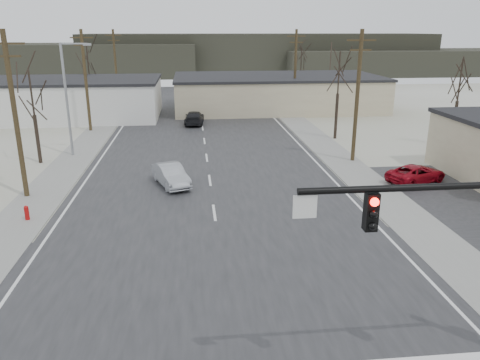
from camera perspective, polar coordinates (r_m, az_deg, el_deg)
The scene contains 26 objects.
ground at distance 19.48m, azimuth -1.92°, elevation -12.86°, with size 140.00×140.00×0.00m, color silver.
main_road at distance 33.24m, azimuth -3.77°, elevation 0.46°, with size 18.00×110.00×0.05m, color #262628.
cross_road at distance 19.47m, azimuth -1.92°, elevation -12.81°, with size 90.00×10.00×0.04m, color #262628.
sidewalk_left at distance 39.19m, azimuth -19.77°, elevation 2.14°, with size 3.00×90.00×0.06m, color gray.
sidewalk_right at distance 39.78m, azimuth 11.38°, elevation 3.08°, with size 3.00×90.00×0.06m, color gray.
fire_hydrant at distance 27.99m, azimuth -24.55°, elevation -3.66°, with size 0.24×0.24×0.87m.
building_left_far at distance 59.14m, azimuth -20.76°, elevation 9.27°, with size 22.30×12.30×4.50m.
building_right_far at distance 62.21m, azimuth 4.46°, elevation 10.63°, with size 26.30×14.30×4.30m.
upole_left_b at distance 30.90m, azimuth -25.75°, elevation 7.32°, with size 2.20×0.30×10.00m.
upole_left_c at distance 50.03m, azimuth -18.30°, elevation 11.58°, with size 2.20×0.30×10.00m.
upole_left_d at distance 69.65m, azimuth -14.93°, elevation 13.41°, with size 2.20×0.30×10.00m.
upole_right_a at distance 37.23m, azimuth 14.12°, elevation 10.06°, with size 2.20×0.30×10.00m.
upole_right_b at distance 58.28m, azimuth 6.74°, elevation 13.11°, with size 2.20×0.30×10.00m.
streetlight_main at distance 40.20m, azimuth -20.17°, elevation 9.86°, with size 2.40×0.25×9.00m.
tree_left_near at distance 38.88m, azimuth -24.06°, elevation 9.38°, with size 3.30×3.30×7.35m.
tree_right_mid at distance 45.00m, azimuth 11.96°, elevation 12.38°, with size 3.74×3.74×8.33m.
tree_left_far at distance 64.13m, azimuth -18.07°, elevation 13.76°, with size 3.96×3.96×8.82m.
tree_right_far at distance 70.70m, azimuth 7.46°, elevation 14.19°, with size 3.52×3.52×7.84m.
tree_lot at distance 45.29m, azimuth 25.23°, elevation 10.68°, with size 3.52×3.52×7.84m.
hill_left at distance 114.05m, azimuth -23.89°, elevation 13.17°, with size 70.00×18.00×7.00m, color #333026.
hill_center at distance 113.98m, azimuth 2.26°, elevation 15.13°, with size 80.00×18.00×9.00m, color #333026.
hill_right at distance 118.53m, azimuth 20.18°, elevation 13.35°, with size 60.00×18.00×5.50m, color #333026.
sedan_crossing at distance 31.36m, azimuth -8.43°, elevation 0.62°, with size 1.49×4.28×1.41m, color #92959B.
car_far_a at distance 51.80m, azimuth -5.60°, elevation 7.57°, with size 1.97×4.85×1.41m, color black.
car_far_b at distance 74.74m, azimuth -5.08°, elevation 10.76°, with size 1.72×4.28×1.46m, color black.
car_parked_red at distance 33.83m, azimuth 20.70°, elevation 0.72°, with size 2.01×4.36×1.21m, color maroon.
Camera 1 is at (-1.10, -16.71, 9.95)m, focal length 35.00 mm.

